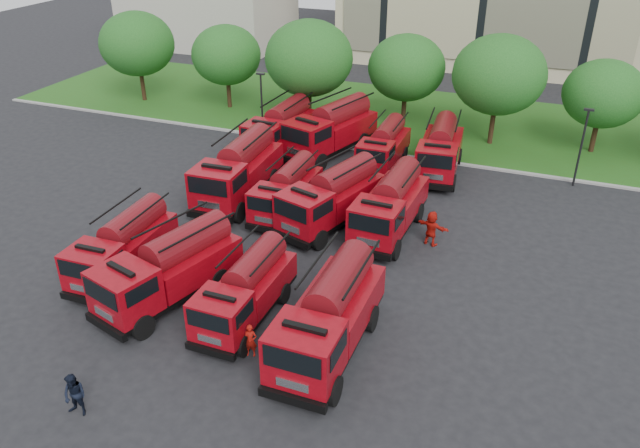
# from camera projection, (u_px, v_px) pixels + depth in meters

# --- Properties ---
(ground) EXTENTS (140.00, 140.00, 0.00)m
(ground) POSITION_uv_depth(u_px,v_px,m) (295.00, 290.00, 29.74)
(ground) COLOR black
(ground) RESTS_ON ground
(lawn) EXTENTS (70.00, 16.00, 0.12)m
(lawn) POSITION_uv_depth(u_px,v_px,m) (421.00, 119.00, 50.93)
(lawn) COLOR #275015
(lawn) RESTS_ON ground
(curb) EXTENTS (70.00, 0.30, 0.14)m
(curb) POSITION_uv_depth(u_px,v_px,m) (394.00, 155.00, 44.32)
(curb) COLOR gray
(curb) RESTS_ON ground
(side_building) EXTENTS (18.00, 12.00, 10.00)m
(side_building) POSITION_uv_depth(u_px,v_px,m) (207.00, 0.00, 72.79)
(side_building) COLOR #B1AA9D
(side_building) RESTS_ON ground
(tree_0) EXTENTS (6.30, 6.30, 7.70)m
(tree_0) POSITION_uv_depth(u_px,v_px,m) (137.00, 44.00, 52.91)
(tree_0) COLOR #382314
(tree_0) RESTS_ON ground
(tree_1) EXTENTS (5.71, 5.71, 6.98)m
(tree_1) POSITION_uv_depth(u_px,v_px,m) (226.00, 55.00, 51.41)
(tree_1) COLOR #382314
(tree_1) RESTS_ON ground
(tree_2) EXTENTS (6.72, 6.72, 8.22)m
(tree_2) POSITION_uv_depth(u_px,v_px,m) (309.00, 58.00, 47.25)
(tree_2) COLOR #382314
(tree_2) RESTS_ON ground
(tree_3) EXTENTS (5.88, 5.88, 7.19)m
(tree_3) POSITION_uv_depth(u_px,v_px,m) (407.00, 68.00, 47.39)
(tree_3) COLOR #382314
(tree_3) RESTS_ON ground
(tree_4) EXTENTS (6.55, 6.55, 8.01)m
(tree_4) POSITION_uv_depth(u_px,v_px,m) (499.00, 75.00, 43.68)
(tree_4) COLOR #382314
(tree_4) RESTS_ON ground
(tree_5) EXTENTS (5.46, 5.46, 6.68)m
(tree_5) POSITION_uv_depth(u_px,v_px,m) (604.00, 94.00, 42.69)
(tree_5) COLOR #382314
(tree_5) RESTS_ON ground
(lamp_post_0) EXTENTS (0.60, 0.25, 5.11)m
(lamp_post_0) POSITION_uv_depth(u_px,v_px,m) (262.00, 103.00, 45.56)
(lamp_post_0) COLOR black
(lamp_post_0) RESTS_ON ground
(lamp_post_1) EXTENTS (0.60, 0.25, 5.11)m
(lamp_post_1) POSITION_uv_depth(u_px,v_px,m) (582.00, 143.00, 38.56)
(lamp_post_1) COLOR black
(lamp_post_1) RESTS_ON ground
(fire_truck_0) EXTENTS (2.60, 6.74, 3.04)m
(fire_truck_0) POSITION_uv_depth(u_px,v_px,m) (123.00, 246.00, 30.38)
(fire_truck_0) COLOR black
(fire_truck_0) RESTS_ON ground
(fire_truck_1) EXTENTS (4.44, 7.73, 3.33)m
(fire_truck_1) POSITION_uv_depth(u_px,v_px,m) (169.00, 268.00, 28.31)
(fire_truck_1) COLOR black
(fire_truck_1) RESTS_ON ground
(fire_truck_2) EXTENTS (2.41, 6.43, 2.92)m
(fire_truck_2) POSITION_uv_depth(u_px,v_px,m) (246.00, 290.00, 27.19)
(fire_truck_2) COLOR black
(fire_truck_2) RESTS_ON ground
(fire_truck_3) EXTENTS (2.83, 7.62, 3.46)m
(fire_truck_3) POSITION_uv_depth(u_px,v_px,m) (329.00, 316.00, 25.13)
(fire_truck_3) COLOR black
(fire_truck_3) RESTS_ON ground
(fire_truck_4) EXTENTS (3.23, 8.11, 3.64)m
(fire_truck_4) POSITION_uv_depth(u_px,v_px,m) (239.00, 170.00, 37.58)
(fire_truck_4) COLOR black
(fire_truck_4) RESTS_ON ground
(fire_truck_5) EXTENTS (2.34, 6.34, 2.88)m
(fire_truck_5) POSITION_uv_depth(u_px,v_px,m) (287.00, 190.00, 35.99)
(fire_truck_5) COLOR black
(fire_truck_5) RESTS_ON ground
(fire_truck_6) EXTENTS (4.53, 7.73, 3.34)m
(fire_truck_6) POSITION_uv_depth(u_px,v_px,m) (332.00, 197.00, 34.73)
(fire_truck_6) COLOR black
(fire_truck_6) RESTS_ON ground
(fire_truck_7) EXTENTS (2.90, 7.34, 3.30)m
(fire_truck_7) POSITION_uv_depth(u_px,v_px,m) (390.00, 205.00, 33.91)
(fire_truck_7) COLOR black
(fire_truck_7) RESTS_ON ground
(fire_truck_8) EXTENTS (3.02, 7.49, 3.35)m
(fire_truck_8) POSITION_uv_depth(u_px,v_px,m) (281.00, 128.00, 44.42)
(fire_truck_8) COLOR black
(fire_truck_8) RESTS_ON ground
(fire_truck_9) EXTENTS (4.96, 8.46, 3.65)m
(fire_truck_9) POSITION_uv_depth(u_px,v_px,m) (331.00, 129.00, 43.84)
(fire_truck_9) COLOR black
(fire_truck_9) RESTS_ON ground
(fire_truck_10) EXTENTS (2.42, 6.48, 2.94)m
(fire_truck_10) POSITION_uv_depth(u_px,v_px,m) (384.00, 146.00, 41.88)
(fire_truck_10) COLOR black
(fire_truck_10) RESTS_ON ground
(fire_truck_11) EXTENTS (3.19, 7.42, 3.28)m
(fire_truck_11) POSITION_uv_depth(u_px,v_px,m) (440.00, 149.00, 40.96)
(fire_truck_11) COLOR black
(fire_truck_11) RESTS_ON ground
(firefighter_0) EXTENTS (0.63, 0.52, 1.49)m
(firefighter_0) POSITION_uv_depth(u_px,v_px,m) (251.00, 355.00, 25.67)
(firefighter_0) COLOR #B9150E
(firefighter_0) RESTS_ON ground
(firefighter_1) EXTENTS (0.89, 0.52, 1.80)m
(firefighter_1) POSITION_uv_depth(u_px,v_px,m) (80.00, 414.00, 22.84)
(firefighter_1) COLOR black
(firefighter_1) RESTS_ON ground
(firefighter_2) EXTENTS (0.94, 1.15, 1.71)m
(firefighter_2) POSITION_uv_depth(u_px,v_px,m) (357.00, 325.00, 27.42)
(firefighter_2) COLOR black
(firefighter_2) RESTS_ON ground
(firefighter_3) EXTENTS (1.07, 1.00, 1.50)m
(firefighter_3) POSITION_uv_depth(u_px,v_px,m) (368.00, 291.00, 29.65)
(firefighter_3) COLOR black
(firefighter_3) RESTS_ON ground
(firefighter_4) EXTENTS (0.89, 0.77, 1.53)m
(firefighter_4) POSITION_uv_depth(u_px,v_px,m) (165.00, 239.00, 34.02)
(firefighter_4) COLOR black
(firefighter_4) RESTS_ON ground
(firefighter_5) EXTENTS (1.96, 1.27, 1.95)m
(firefighter_5) POSITION_uv_depth(u_px,v_px,m) (430.00, 244.00, 33.50)
(firefighter_5) COLOR #B9150E
(firefighter_5) RESTS_ON ground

